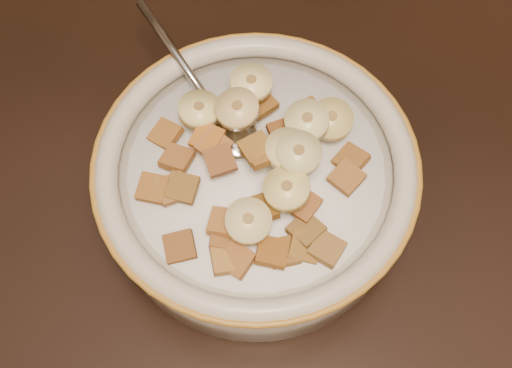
# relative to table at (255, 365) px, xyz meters

# --- Properties ---
(table) EXTENTS (1.40, 0.90, 0.04)m
(table) POSITION_rel_table_xyz_m (0.00, 0.00, 0.00)
(table) COLOR black
(table) RESTS_ON floor
(chair) EXTENTS (0.56, 0.56, 1.02)m
(chair) POSITION_rel_table_xyz_m (0.10, 0.48, -0.22)
(chair) COLOR #322315
(chair) RESTS_ON floor
(cereal_bowl) EXTENTS (0.22, 0.22, 0.05)m
(cereal_bowl) POSITION_rel_table_xyz_m (-0.02, 0.12, 0.05)
(cereal_bowl) COLOR #B9AB94
(cereal_bowl) RESTS_ON table
(milk) EXTENTS (0.19, 0.19, 0.00)m
(milk) POSITION_rel_table_xyz_m (-0.02, 0.12, 0.07)
(milk) COLOR white
(milk) RESTS_ON cereal_bowl
(spoon) EXTENTS (0.07, 0.07, 0.01)m
(spoon) POSITION_rel_table_xyz_m (-0.04, 0.15, 0.08)
(spoon) COLOR #A6A6A6
(spoon) RESTS_ON cereal_bowl
(cereal_square_0) EXTENTS (0.02, 0.02, 0.01)m
(cereal_square_0) POSITION_rel_table_xyz_m (-0.03, 0.07, 0.09)
(cereal_square_0) COLOR #9D5E24
(cereal_square_0) RESTS_ON milk
(cereal_square_1) EXTENTS (0.02, 0.02, 0.01)m
(cereal_square_1) POSITION_rel_table_xyz_m (-0.07, 0.12, 0.08)
(cereal_square_1) COLOR brown
(cereal_square_1) RESTS_ON milk
(cereal_square_2) EXTENTS (0.03, 0.03, 0.01)m
(cereal_square_2) POSITION_rel_table_xyz_m (0.04, 0.07, 0.08)
(cereal_square_2) COLOR brown
(cereal_square_2) RESTS_ON milk
(cereal_square_3) EXTENTS (0.03, 0.03, 0.01)m
(cereal_square_3) POSITION_rel_table_xyz_m (-0.05, 0.13, 0.09)
(cereal_square_3) COLOR brown
(cereal_square_3) RESTS_ON milk
(cereal_square_4) EXTENTS (0.02, 0.02, 0.01)m
(cereal_square_4) POSITION_rel_table_xyz_m (-0.06, 0.09, 0.08)
(cereal_square_4) COLOR brown
(cereal_square_4) RESTS_ON milk
(cereal_square_5) EXTENTS (0.03, 0.03, 0.01)m
(cereal_square_5) POSITION_rel_table_xyz_m (-0.02, 0.05, 0.08)
(cereal_square_5) COLOR brown
(cereal_square_5) RESTS_ON milk
(cereal_square_6) EXTENTS (0.03, 0.03, 0.01)m
(cereal_square_6) POSITION_rel_table_xyz_m (-0.03, 0.05, 0.08)
(cereal_square_6) COLOR olive
(cereal_square_6) RESTS_ON milk
(cereal_square_7) EXTENTS (0.02, 0.02, 0.01)m
(cereal_square_7) POSITION_rel_table_xyz_m (-0.09, 0.09, 0.08)
(cereal_square_7) COLOR #9C6629
(cereal_square_7) RESTS_ON milk
(cereal_square_8) EXTENTS (0.03, 0.03, 0.01)m
(cereal_square_8) POSITION_rel_table_xyz_m (-0.01, 0.12, 0.10)
(cereal_square_8) COLOR #90531C
(cereal_square_8) RESTS_ON milk
(cereal_square_9) EXTENTS (0.02, 0.02, 0.01)m
(cereal_square_9) POSITION_rel_table_xyz_m (-0.03, 0.07, 0.08)
(cereal_square_9) COLOR brown
(cereal_square_9) RESTS_ON milk
(cereal_square_10) EXTENTS (0.03, 0.03, 0.01)m
(cereal_square_10) POSITION_rel_table_xyz_m (-0.09, 0.14, 0.08)
(cereal_square_10) COLOR #965719
(cereal_square_10) RESTS_ON milk
(cereal_square_11) EXTENTS (0.02, 0.03, 0.01)m
(cereal_square_11) POSITION_rel_table_xyz_m (-0.05, 0.13, 0.09)
(cereal_square_11) COLOR #934A1B
(cereal_square_11) RESTS_ON milk
(cereal_square_12) EXTENTS (0.03, 0.03, 0.01)m
(cereal_square_12) POSITION_rel_table_xyz_m (-0.02, 0.17, 0.09)
(cereal_square_12) COLOR brown
(cereal_square_12) RESTS_ON milk
(cereal_square_13) EXTENTS (0.03, 0.03, 0.01)m
(cereal_square_13) POSITION_rel_table_xyz_m (0.01, 0.06, 0.08)
(cereal_square_13) COLOR #98652C
(cereal_square_13) RESTS_ON milk
(cereal_square_14) EXTENTS (0.03, 0.03, 0.01)m
(cereal_square_14) POSITION_rel_table_xyz_m (0.05, 0.12, 0.08)
(cereal_square_14) COLOR brown
(cereal_square_14) RESTS_ON milk
(cereal_square_15) EXTENTS (0.02, 0.02, 0.01)m
(cereal_square_15) POSITION_rel_table_xyz_m (0.02, 0.07, 0.08)
(cereal_square_15) COLOR brown
(cereal_square_15) RESTS_ON milk
(cereal_square_16) EXTENTS (0.03, 0.03, 0.01)m
(cereal_square_16) POSITION_rel_table_xyz_m (0.01, 0.17, 0.08)
(cereal_square_16) COLOR #92592B
(cereal_square_16) RESTS_ON milk
(cereal_square_17) EXTENTS (0.03, 0.03, 0.01)m
(cereal_square_17) POSITION_rel_table_xyz_m (-0.02, 0.12, 0.10)
(cereal_square_17) COLOR olive
(cereal_square_17) RESTS_ON milk
(cereal_square_18) EXTENTS (0.03, 0.03, 0.01)m
(cereal_square_18) POSITION_rel_table_xyz_m (-0.07, 0.09, 0.08)
(cereal_square_18) COLOR olive
(cereal_square_18) RESTS_ON milk
(cereal_square_19) EXTENTS (0.03, 0.03, 0.01)m
(cereal_square_19) POSITION_rel_table_xyz_m (-0.01, 0.09, 0.09)
(cereal_square_19) COLOR #613811
(cereal_square_19) RESTS_ON milk
(cereal_square_20) EXTENTS (0.03, 0.03, 0.01)m
(cereal_square_20) POSITION_rel_table_xyz_m (0.02, 0.08, 0.08)
(cereal_square_20) COLOR brown
(cereal_square_20) RESTS_ON milk
(cereal_square_21) EXTENTS (0.03, 0.03, 0.01)m
(cereal_square_21) POSITION_rel_table_xyz_m (0.02, 0.09, 0.09)
(cereal_square_21) COLOR #9B5B2A
(cereal_square_21) RESTS_ON milk
(cereal_square_22) EXTENTS (0.03, 0.03, 0.01)m
(cereal_square_22) POSITION_rel_table_xyz_m (-0.04, 0.12, 0.09)
(cereal_square_22) COLOR brown
(cereal_square_22) RESTS_ON milk
(cereal_square_23) EXTENTS (0.03, 0.03, 0.01)m
(cereal_square_23) POSITION_rel_table_xyz_m (0.05, 0.14, 0.08)
(cereal_square_23) COLOR brown
(cereal_square_23) RESTS_ON milk
(cereal_square_24) EXTENTS (0.03, 0.03, 0.01)m
(cereal_square_24) POSITION_rel_table_xyz_m (-0.06, 0.05, 0.08)
(cereal_square_24) COLOR brown
(cereal_square_24) RESTS_ON milk
(cereal_square_25) EXTENTS (0.03, 0.03, 0.01)m
(cereal_square_25) POSITION_rel_table_xyz_m (-0.00, 0.14, 0.09)
(cereal_square_25) COLOR brown
(cereal_square_25) RESTS_ON milk
(cereal_square_26) EXTENTS (0.02, 0.02, 0.01)m
(cereal_square_26) POSITION_rel_table_xyz_m (0.00, 0.06, 0.08)
(cereal_square_26) COLOR brown
(cereal_square_26) RESTS_ON milk
(cereal_square_27) EXTENTS (0.02, 0.02, 0.01)m
(cereal_square_27) POSITION_rel_table_xyz_m (-0.05, 0.16, 0.09)
(cereal_square_27) COLOR brown
(cereal_square_27) RESTS_ON milk
(banana_slice_0) EXTENTS (0.04, 0.04, 0.01)m
(banana_slice_0) POSITION_rel_table_xyz_m (0.00, 0.12, 0.10)
(banana_slice_0) COLOR #F7E7A4
(banana_slice_0) RESTS_ON milk
(banana_slice_1) EXTENTS (0.04, 0.04, 0.01)m
(banana_slice_1) POSITION_rel_table_xyz_m (0.01, 0.10, 0.10)
(banana_slice_1) COLOR #DCB86F
(banana_slice_1) RESTS_ON milk
(banana_slice_2) EXTENTS (0.04, 0.04, 0.01)m
(banana_slice_2) POSITION_rel_table_xyz_m (-0.03, 0.18, 0.10)
(banana_slice_2) COLOR #FFEA8A
(banana_slice_2) RESTS_ON milk
(banana_slice_3) EXTENTS (0.04, 0.04, 0.01)m
(banana_slice_3) POSITION_rel_table_xyz_m (-0.06, 0.15, 0.09)
(banana_slice_3) COLOR #D9CF86
(banana_slice_3) RESTS_ON milk
(banana_slice_4) EXTENTS (0.04, 0.04, 0.02)m
(banana_slice_4) POSITION_rel_table_xyz_m (0.03, 0.16, 0.10)
(banana_slice_4) COLOR #D4BD65
(banana_slice_4) RESTS_ON milk
(banana_slice_5) EXTENTS (0.04, 0.04, 0.01)m
(banana_slice_5) POSITION_rel_table_xyz_m (0.01, 0.12, 0.11)
(banana_slice_5) COLOR beige
(banana_slice_5) RESTS_ON milk
(banana_slice_6) EXTENTS (0.03, 0.03, 0.01)m
(banana_slice_6) POSITION_rel_table_xyz_m (-0.02, 0.07, 0.10)
(banana_slice_6) COLOR #FAE19B
(banana_slice_6) RESTS_ON milk
(banana_slice_7) EXTENTS (0.04, 0.04, 0.01)m
(banana_slice_7) POSITION_rel_table_xyz_m (-0.04, 0.15, 0.10)
(banana_slice_7) COLOR #E7C174
(banana_slice_7) RESTS_ON milk
(banana_slice_8) EXTENTS (0.03, 0.03, 0.02)m
(banana_slice_8) POSITION_rel_table_xyz_m (0.01, 0.15, 0.10)
(banana_slice_8) COLOR #DDD081
(banana_slice_8) RESTS_ON milk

